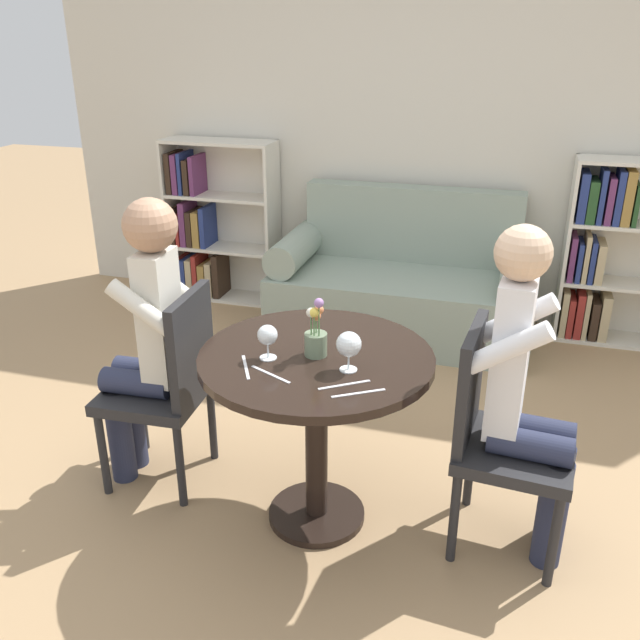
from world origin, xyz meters
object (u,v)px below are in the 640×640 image
Objects in this scene: chair_left at (169,381)px; person_left at (146,336)px; couch at (403,287)px; wine_glass_right at (349,345)px; wine_glass_left at (267,336)px; bookshelf_right at (614,253)px; bookshelf_left at (212,227)px; person_right at (528,394)px; chair_right at (497,431)px; flower_vase at (316,335)px.

person_left reaches higher than chair_left.
couch is 11.26× the size of wine_glass_right.
chair_left is 0.92m from wine_glass_right.
chair_left is 0.22m from person_left.
person_left is 9.70× the size of wine_glass_left.
bookshelf_right is at bearing 58.24° from wine_glass_left.
person_right is at bearing -44.08° from bookshelf_left.
couch reaches higher than chair_right.
bookshelf_left is 8.80× the size of wine_glass_left.
person_left is 1.54m from person_right.
bookshelf_left is 4.92× the size of flower_vase.
person_right is at bearing 5.33° from flower_vase.
couch is at bearing -168.38° from bookshelf_right.
chair_left is at bearing 93.91° from person_right.
chair_right is 0.67m from wine_glass_right.
person_right is 5.44× the size of flower_vase.
wine_glass_right is at bearing 108.46° from person_right.
wine_glass_right is at bearing 75.13° from chair_left.
flower_vase reaches higher than wine_glass_left.
bookshelf_left is 2.87m from wine_glass_right.
person_left is at bearing -87.82° from chair_left.
person_left is 0.79m from flower_vase.
person_right is at bearing -93.21° from chair_right.
chair_left is (-1.97, -2.17, -0.08)m from bookshelf_right.
person_left is at bearing -111.95° from couch.
bookshelf_right is 2.93m from chair_left.
chair_right is (1.37, -0.01, 0.00)m from chair_left.
person_left reaches higher than wine_glass_right.
chair_left is 1.37m from chair_right.
bookshelf_right is (2.77, -0.00, 0.05)m from bookshelf_left.
couch is 1.85× the size of chair_right.
couch is 2.15m from wine_glass_right.
wine_glass_left is at bearing -155.70° from flower_vase.
person_left is 0.94m from wine_glass_right.
wine_glass_left is at bearing 103.58° from person_right.
wine_glass_right is (0.15, -2.08, 0.54)m from couch.
bookshelf_left is at bearing 119.57° from wine_glass_left.
person_left is (-1.46, 0.00, 0.20)m from chair_right.
bookshelf_right is 8.80× the size of wine_glass_left.
chair_right reaches higher than wine_glass_left.
wine_glass_right is at bearing -55.10° from bookshelf_left.
wine_glass_right is 0.17m from flower_vase.
person_left is (-0.77, -1.91, 0.39)m from couch.
person_right is 0.79m from flower_vase.
person_right is (2.26, -2.19, 0.14)m from bookshelf_left.
wine_glass_left is 0.56× the size of flower_vase.
wine_glass_left is 0.18m from flower_vase.
person_right is (0.77, -1.92, 0.37)m from couch.
flower_vase is (0.77, -0.09, 0.14)m from person_left.
wine_glass_right reaches higher than wine_glass_left.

